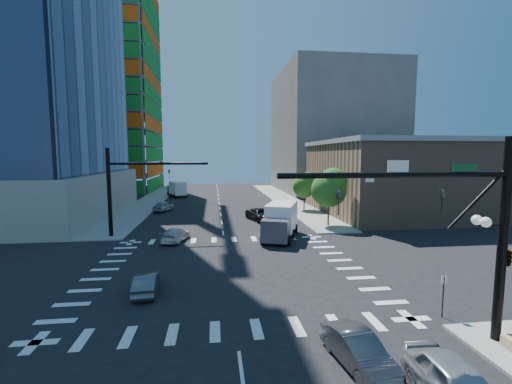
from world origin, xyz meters
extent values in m
plane|color=black|center=(0.00, 0.00, 0.00)|extent=(160.00, 160.00, 0.00)
cube|color=silver|center=(0.00, 0.00, 0.01)|extent=(20.00, 20.00, 0.01)
cube|color=gray|center=(12.50, 40.00, 0.07)|extent=(5.00, 60.00, 0.15)
cube|color=gray|center=(-12.50, 40.00, 0.07)|extent=(5.00, 60.00, 0.15)
cube|color=#178325|center=(-14.90, 62.00, 24.50)|extent=(0.12, 24.00, 49.00)
cube|color=#D5530C|center=(-27.50, 49.40, 24.50)|extent=(24.00, 0.12, 49.00)
cube|color=#8B6B51|center=(25.00, 22.00, 5.00)|extent=(20.00, 22.00, 10.00)
cube|color=gray|center=(25.00, 22.00, 10.30)|extent=(20.50, 22.50, 0.60)
cube|color=#5F5B56|center=(27.00, 55.00, 14.00)|extent=(24.00, 30.00, 28.00)
cylinder|color=black|center=(11.50, -11.50, 4.65)|extent=(0.40, 0.40, 9.00)
cylinder|color=black|center=(6.50, -11.50, 7.55)|extent=(10.00, 0.24, 0.24)
cylinder|color=black|center=(10.10, -11.50, 6.45)|extent=(2.50, 0.14, 2.50)
imported|color=black|center=(8.50, -11.50, 6.45)|extent=(0.16, 0.20, 1.00)
imported|color=black|center=(4.00, -11.50, 6.45)|extent=(0.16, 0.20, 1.00)
imported|color=black|center=(11.75, -11.50, 4.00)|extent=(0.53, 2.48, 1.00)
cube|color=white|center=(6.50, -11.50, 7.90)|extent=(0.90, 0.04, 0.50)
cube|color=#0B511F|center=(9.50, -11.50, 7.85)|extent=(1.10, 0.04, 0.28)
cylinder|color=black|center=(10.90, -11.50, 5.35)|extent=(1.20, 0.08, 0.08)
sphere|color=white|center=(10.40, -11.25, 5.55)|extent=(0.44, 0.44, 0.44)
sphere|color=white|center=(10.40, -11.75, 5.55)|extent=(0.44, 0.44, 0.44)
cylinder|color=black|center=(-11.50, 11.50, 4.65)|extent=(0.40, 0.40, 9.00)
cylinder|color=black|center=(-6.50, 11.50, 7.55)|extent=(10.00, 0.24, 0.24)
imported|color=black|center=(-5.50, 11.50, 6.45)|extent=(0.16, 0.20, 1.00)
cylinder|color=#382316|center=(12.50, 14.00, 1.29)|extent=(0.20, 0.20, 2.27)
sphere|color=#1E5416|center=(12.50, 14.00, 4.38)|extent=(4.16, 4.16, 4.16)
sphere|color=#397125|center=(12.90, 13.70, 5.35)|extent=(3.25, 3.25, 3.25)
cylinder|color=#382316|center=(12.80, 26.00, 1.11)|extent=(0.20, 0.20, 1.92)
sphere|color=#1E5416|center=(12.80, 26.00, 3.72)|extent=(3.52, 3.52, 3.52)
sphere|color=#397125|center=(13.20, 25.70, 4.55)|extent=(2.75, 2.75, 2.75)
cylinder|color=black|center=(10.70, -9.00, 1.10)|extent=(0.06, 0.06, 2.20)
cube|color=silver|center=(10.70, -9.00, 2.00)|extent=(0.30, 0.03, 0.40)
imported|color=#414145|center=(4.63, -12.41, 0.67)|extent=(2.01, 4.21, 1.33)
imported|color=black|center=(5.11, 18.81, 0.77)|extent=(4.00, 6.01, 1.53)
imported|color=silver|center=(-4.75, 9.01, 0.66)|extent=(2.81, 4.84, 1.32)
imported|color=#AAAEB2|center=(-8.50, 27.95, 0.76)|extent=(3.07, 4.80, 1.52)
imported|color=#55555A|center=(-5.13, -3.79, 0.61)|extent=(1.53, 3.79, 1.22)
cube|color=white|center=(5.64, 8.74, 2.07)|extent=(4.36, 6.01, 2.83)
cube|color=#45444C|center=(5.64, 8.74, 1.36)|extent=(3.03, 2.72, 2.07)
cube|color=white|center=(-8.50, 46.52, 1.85)|extent=(3.96, 5.40, 2.54)
cube|color=#45444C|center=(-8.50, 46.52, 1.22)|extent=(2.73, 2.46, 1.85)
camera|label=1|loc=(-0.99, -24.62, 8.32)|focal=24.00mm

